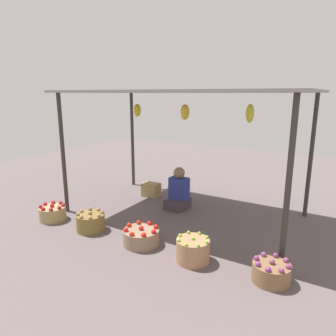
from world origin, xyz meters
TOP-DOWN VIEW (x-y plane):
  - ground_plane at (0.00, 0.00)m, footprint 14.00×14.00m
  - market_stall_structure at (0.00, 0.00)m, footprint 4.05×2.29m
  - vendor_person at (-0.22, 0.20)m, footprint 0.36×0.44m
  - basket_red_apples at (-1.77, -1.40)m, footprint 0.44×0.44m
  - basket_potatoes at (-0.92, -1.37)m, footprint 0.44×0.44m
  - basket_red_tomatoes at (0.03, -1.33)m, footprint 0.51×0.51m
  - basket_limes at (0.87, -1.37)m, footprint 0.43×0.43m
  - basket_purple_onions at (1.83, -1.30)m, footprint 0.43×0.43m
  - wooden_crate_near_vendor at (-1.03, 0.49)m, footprint 0.36×0.24m

SIDE VIEW (x-z plane):
  - ground_plane at x=0.00m, z-range 0.00..0.00m
  - basket_red_tomatoes at x=0.03m, z-range -0.02..0.26m
  - basket_purple_onions at x=1.83m, z-range -0.02..0.26m
  - basket_red_apples at x=-1.77m, z-range -0.02..0.27m
  - basket_potatoes at x=-0.92m, z-range -0.02..0.30m
  - wooden_crate_near_vendor at x=-1.03m, z-range 0.00..0.28m
  - basket_limes at x=0.87m, z-range -0.02..0.32m
  - vendor_person at x=-0.22m, z-range -0.09..0.69m
  - market_stall_structure at x=0.00m, z-range 0.94..3.08m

